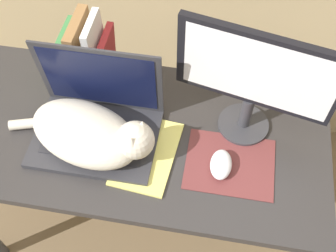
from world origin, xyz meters
TOP-DOWN VIEW (x-y plane):
  - desk at (0.00, 0.29)m, footprint 1.24×0.58m
  - laptop at (-0.10, 0.28)m, footprint 0.38×0.27m
  - cat at (-0.10, 0.22)m, footprint 0.48×0.30m
  - external_monitor at (0.34, 0.37)m, footprint 0.45×0.16m
  - mousepad at (0.32, 0.23)m, footprint 0.26×0.21m
  - computer_mouse at (0.29, 0.21)m, footprint 0.06×0.10m
  - book_row at (-0.18, 0.48)m, footprint 0.15×0.17m
  - notepad at (0.07, 0.22)m, footprint 0.19×0.28m

SIDE VIEW (x-z plane):
  - desk at x=0.00m, z-range 0.27..1.00m
  - mousepad at x=0.32m, z-range 0.73..0.73m
  - notepad at x=0.07m, z-range 0.73..0.74m
  - computer_mouse at x=0.29m, z-range 0.73..0.77m
  - laptop at x=-0.10m, z-range 0.64..0.93m
  - cat at x=-0.10m, z-range 0.72..0.88m
  - book_row at x=-0.18m, z-range 0.71..0.97m
  - external_monitor at x=0.34m, z-range 0.76..1.15m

